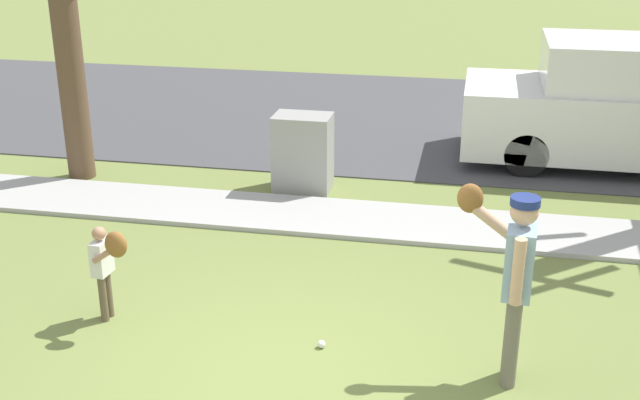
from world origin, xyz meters
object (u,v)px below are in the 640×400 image
person_child (106,260)px  person_adult (513,268)px  baseball (321,344)px  utility_cabinet (303,153)px  parked_van_white (634,107)px

person_child → person_adult: bearing=0.9°
baseball → person_adult: bearing=-5.9°
baseball → utility_cabinet: size_ratio=0.07×
person_adult → parked_van_white: size_ratio=0.34×
person_adult → utility_cabinet: 5.04m
person_adult → person_child: 3.77m
person_child → baseball: 2.19m
person_child → parked_van_white: parked_van_white is taller
parked_van_white → baseball: bearing=59.6°
utility_cabinet → parked_van_white: bearing=23.7°
parked_van_white → utility_cabinet: bearing=23.7°
person_adult → baseball: size_ratio=22.84×
person_child → baseball: (2.10, -0.07, -0.63)m
baseball → person_child: bearing=178.0°
utility_cabinet → parked_van_white: size_ratio=0.21×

